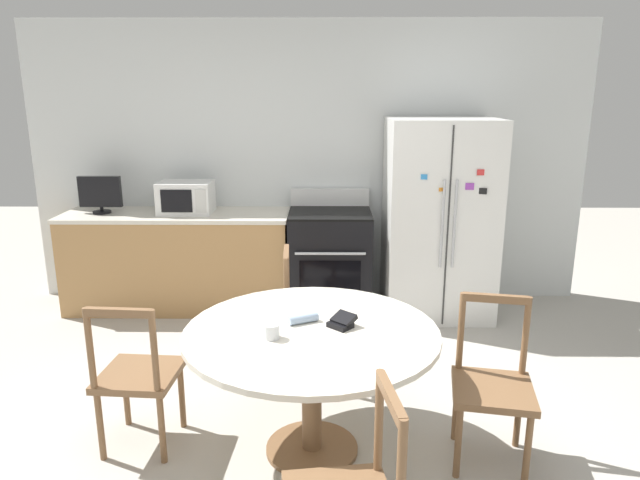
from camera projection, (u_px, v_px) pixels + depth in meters
The scene contains 14 objects.
ground_plane at pixel (295, 458), 3.16m from camera, with size 14.00×14.00×0.00m, color #B2ADA3.
back_wall at pixel (308, 164), 5.40m from camera, with size 5.20×0.10×2.60m.
kitchen_counter at pixel (179, 260), 5.28m from camera, with size 2.04×0.64×0.90m.
refrigerator at pixel (439, 219), 5.05m from camera, with size 0.93×0.80×1.75m.
oven_range at pixel (330, 260), 5.23m from camera, with size 0.74×0.68×1.08m.
microwave at pixel (186, 197), 5.13m from camera, with size 0.47×0.35×0.28m.
countertop_tv at pixel (100, 193), 5.11m from camera, with size 0.38×0.16×0.34m.
dining_table at pixel (312, 350), 3.08m from camera, with size 1.37×1.37×0.74m.
dining_chair_far at pixel (310, 314), 4.06m from camera, with size 0.44×0.44×0.90m.
dining_chair_left at pixel (138, 376), 3.17m from camera, with size 0.45×0.45×0.90m.
dining_chair_right at pixel (492, 387), 3.06m from camera, with size 0.49×0.49×0.90m.
candle_glass at pixel (272, 332), 2.93m from camera, with size 0.08×0.08×0.08m.
folded_napkin at pixel (303, 318), 3.13m from camera, with size 0.17×0.12×0.05m.
wallet at pixel (342, 322), 3.08m from camera, with size 0.17×0.17×0.07m.
Camera 1 is at (0.17, -2.75, 1.98)m, focal length 32.00 mm.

